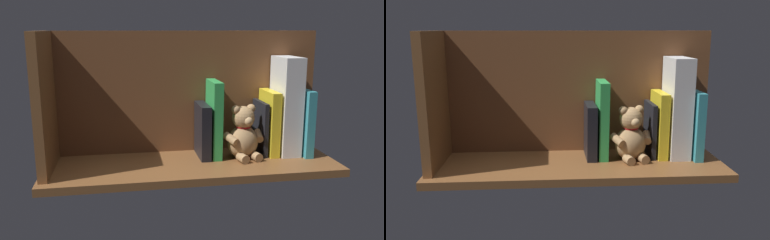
# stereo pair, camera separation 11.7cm
# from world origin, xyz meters

# --- Properties ---
(ground_plane) EXTENTS (0.84, 0.29, 0.02)m
(ground_plane) POSITION_xyz_m (0.00, 0.00, -0.01)
(ground_plane) COLOR brown
(shelf_back_panel) EXTENTS (0.84, 0.02, 0.38)m
(shelf_back_panel) POSITION_xyz_m (0.00, -0.12, 0.19)
(shelf_back_panel) COLOR brown
(shelf_back_panel) RESTS_ON ground_plane
(shelf_side_divider) EXTENTS (0.02, 0.23, 0.38)m
(shelf_side_divider) POSITION_xyz_m (0.40, 0.00, 0.19)
(shelf_side_divider) COLOR brown
(shelf_side_divider) RESTS_ON ground_plane
(book_0) EXTENTS (0.03, 0.15, 0.20)m
(book_0) POSITION_xyz_m (-0.35, -0.04, 0.10)
(book_0) COLOR teal
(book_0) RESTS_ON ground_plane
(dictionary_thick_white) EXTENTS (0.06, 0.13, 0.30)m
(dictionary_thick_white) POSITION_xyz_m (-0.30, -0.04, 0.15)
(dictionary_thick_white) COLOR silver
(dictionary_thick_white) RESTS_ON ground_plane
(book_1) EXTENTS (0.03, 0.13, 0.20)m
(book_1) POSITION_xyz_m (-0.25, -0.05, 0.10)
(book_1) COLOR yellow
(book_1) RESTS_ON ground_plane
(book_2) EXTENTS (0.01, 0.12, 0.16)m
(book_2) POSITION_xyz_m (-0.22, -0.05, 0.08)
(book_2) COLOR black
(book_2) RESTS_ON ground_plane
(teddy_bear) EXTENTS (0.13, 0.12, 0.16)m
(teddy_bear) POSITION_xyz_m (-0.16, -0.01, 0.07)
(teddy_bear) COLOR tan
(teddy_bear) RESTS_ON ground_plane
(book_3) EXTENTS (0.03, 0.12, 0.23)m
(book_3) POSITION_xyz_m (-0.08, -0.05, 0.12)
(book_3) COLOR green
(book_3) RESTS_ON ground_plane
(book_4) EXTENTS (0.03, 0.13, 0.16)m
(book_4) POSITION_xyz_m (-0.04, -0.05, 0.08)
(book_4) COLOR black
(book_4) RESTS_ON ground_plane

